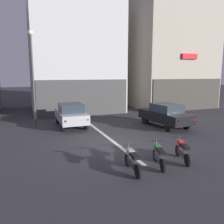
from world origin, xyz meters
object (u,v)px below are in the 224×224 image
(car_black_parked_kerbside, at_px, (165,114))
(motorcycle_silver_row_leftmost, at_px, (132,160))
(street_lamp, at_px, (32,69))
(car_silver_crossing_near, at_px, (71,114))
(motorcycle_green_row_left_mid, at_px, (159,155))
(motorcycle_red_row_centre, at_px, (182,151))

(car_black_parked_kerbside, xyz_separation_m, motorcycle_silver_row_leftmost, (-5.47, -5.87, -0.43))
(street_lamp, bearing_deg, car_silver_crossing_near, -21.24)
(car_black_parked_kerbside, distance_m, motorcycle_green_row_left_mid, 7.16)
(motorcycle_silver_row_leftmost, distance_m, motorcycle_green_row_left_mid, 1.24)
(motorcycle_red_row_centre, bearing_deg, car_silver_crossing_near, 111.19)
(car_black_parked_kerbside, height_order, motorcycle_green_row_left_mid, car_black_parked_kerbside)
(car_black_parked_kerbside, bearing_deg, motorcycle_silver_row_leftmost, -132.97)
(car_silver_crossing_near, distance_m, street_lamp, 4.04)
(car_black_parked_kerbside, relative_size, motorcycle_red_row_centre, 2.64)
(car_black_parked_kerbside, bearing_deg, motorcycle_green_row_left_mid, -126.29)
(car_black_parked_kerbside, distance_m, motorcycle_silver_row_leftmost, 8.03)
(motorcycle_silver_row_leftmost, relative_size, motorcycle_red_row_centre, 1.04)
(car_silver_crossing_near, distance_m, motorcycle_silver_row_leftmost, 8.45)
(car_black_parked_kerbside, bearing_deg, street_lamp, 157.96)
(street_lamp, distance_m, motorcycle_green_row_left_mid, 10.78)
(car_black_parked_kerbside, xyz_separation_m, motorcycle_red_row_centre, (-2.99, -5.67, -0.43))
(motorcycle_red_row_centre, bearing_deg, car_black_parked_kerbside, 62.15)
(car_black_parked_kerbside, height_order, street_lamp, street_lamp)
(motorcycle_green_row_left_mid, height_order, motorcycle_red_row_centre, same)
(street_lamp, height_order, motorcycle_silver_row_leftmost, street_lamp)
(car_black_parked_kerbside, bearing_deg, motorcycle_red_row_centre, -117.85)
(car_black_parked_kerbside, relative_size, motorcycle_silver_row_leftmost, 2.55)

